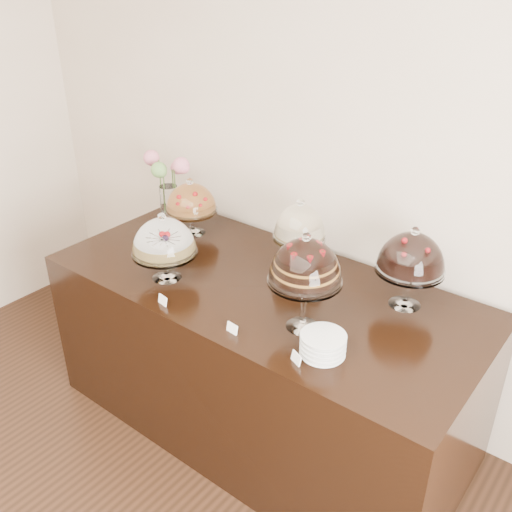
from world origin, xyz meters
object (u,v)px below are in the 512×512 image
Objects in this scene: cake_stand_sugar_sponge at (164,239)px; cake_stand_fruit_tart at (191,200)px; cake_stand_dark_choco at (411,256)px; plate_stack at (323,345)px; flower_vase at (168,181)px; cake_stand_cheesecake at (300,225)px; display_counter at (262,356)px; cake_stand_choco_layer at (305,265)px.

cake_stand_sugar_sponge reaches higher than cake_stand_fruit_tart.
cake_stand_sugar_sponge is at bearing -60.73° from cake_stand_fruit_tart.
plate_stack is (-0.10, -0.56, -0.21)m from cake_stand_dark_choco.
plate_stack is at bearing -22.64° from cake_stand_fruit_tart.
flower_vase is (-0.27, 0.08, 0.03)m from cake_stand_fruit_tart.
display_counter is at bearing -100.31° from cake_stand_cheesecake.
display_counter is 0.97m from cake_stand_fruit_tart.
plate_stack is at bearing -47.83° from cake_stand_cheesecake.
display_counter is at bearing 29.97° from cake_stand_sugar_sponge.
cake_stand_cheesecake is 0.97× the size of flower_vase.
cake_stand_choco_layer is at bearing -25.97° from display_counter.
cake_stand_choco_layer is 1.18× the size of cake_stand_cheesecake.
cake_stand_fruit_tart is (-0.26, 0.46, -0.01)m from cake_stand_sugar_sponge.
cake_stand_fruit_tart is (-0.72, -0.03, -0.04)m from cake_stand_cheesecake.
cake_stand_cheesecake is 2.13× the size of plate_stack.
cake_stand_dark_choco is (0.64, 0.27, 0.71)m from display_counter.
cake_stand_fruit_tart is at bearing -177.43° from cake_stand_cheesecake.
cake_stand_dark_choco reaches higher than cake_stand_sugar_sponge.
cake_stand_cheesecake is (-0.31, 0.42, -0.07)m from cake_stand_choco_layer.
cake_stand_choco_layer is 1.11m from cake_stand_fruit_tart.
cake_stand_sugar_sponge is at bearing -133.54° from cake_stand_cheesecake.
cake_stand_fruit_tart reaches higher than display_counter.
cake_stand_sugar_sponge is at bearing 177.23° from plate_stack.
cake_stand_cheesecake is 0.59m from cake_stand_dark_choco.
cake_stand_choco_layer reaches higher than flower_vase.
cake_stand_choco_layer is at bearing -19.84° from flower_vase.
cake_stand_sugar_sponge is 0.76m from flower_vase.
cake_stand_dark_choco reaches higher than cake_stand_fruit_tart.
cake_stand_choco_layer reaches higher than cake_stand_sugar_sponge.
flower_vase reaches higher than display_counter.
cake_stand_choco_layer reaches higher than cake_stand_cheesecake.
cake_stand_fruit_tart is (-1.04, 0.39, -0.11)m from cake_stand_choco_layer.
flower_vase is (-0.53, 0.54, 0.02)m from cake_stand_sugar_sponge.
plate_stack is (0.95, -0.05, -0.17)m from cake_stand_sugar_sponge.
cake_stand_sugar_sponge is 1.17m from cake_stand_dark_choco.
cake_stand_cheesecake is 1.00m from flower_vase.
cake_stand_choco_layer is 0.53m from cake_stand_cheesecake.
cake_stand_dark_choco is (0.59, 0.02, 0.01)m from cake_stand_cheesecake.
flower_vase is at bearing 160.16° from cake_stand_choco_layer.
cake_stand_dark_choco is 1.32m from cake_stand_fruit_tart.
display_counter is at bearing 154.03° from cake_stand_choco_layer.
cake_stand_cheesecake is at bearing 46.46° from cake_stand_sugar_sponge.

